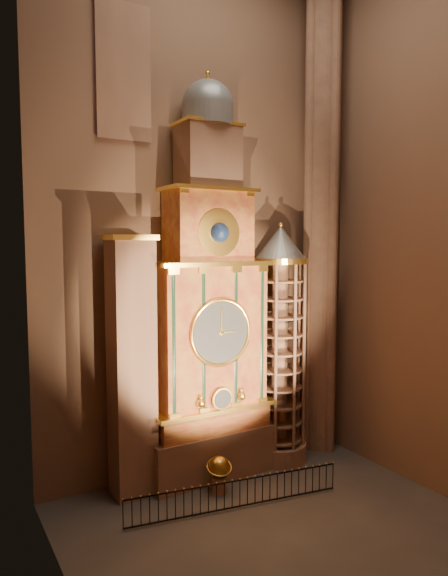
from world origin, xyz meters
TOP-DOWN VIEW (x-y plane):
  - floor at (0.00, 0.00)m, footprint 14.00×14.00m
  - wall_back at (0.00, 6.00)m, footprint 22.00×0.00m
  - wall_left at (-7.00, 0.00)m, footprint 0.00×22.00m
  - wall_right at (7.00, 0.00)m, footprint 0.00×22.00m
  - astronomical_clock at (0.00, 4.96)m, footprint 5.60×2.41m
  - portrait_tower at (-3.40, 4.98)m, footprint 1.80×1.60m
  - stair_turret at (3.50, 4.70)m, footprint 2.50×2.50m
  - gothic_pier at (6.10, 5.00)m, footprint 2.04×2.04m
  - stained_glass_window at (-3.20, 5.92)m, footprint 2.20×0.14m
  - celestial_globe at (-0.46, 3.30)m, footprint 1.21×1.16m
  - iron_railing at (-0.55, 1.87)m, footprint 8.26×1.47m

SIDE VIEW (x-z plane):
  - floor at x=0.00m, z-range 0.00..0.00m
  - iron_railing at x=-0.55m, z-range 0.05..1.11m
  - celestial_globe at x=-0.46m, z-range 0.15..1.63m
  - portrait_tower at x=-3.40m, z-range 0.05..10.25m
  - stair_turret at x=3.50m, z-range -0.13..10.67m
  - astronomical_clock at x=0.00m, z-range -1.67..15.03m
  - wall_back at x=0.00m, z-range 0.00..22.00m
  - wall_left at x=-7.00m, z-range 0.00..22.00m
  - wall_right at x=7.00m, z-range 0.00..22.00m
  - gothic_pier at x=6.10m, z-range 0.00..22.00m
  - stained_glass_window at x=-3.20m, z-range 13.90..19.10m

